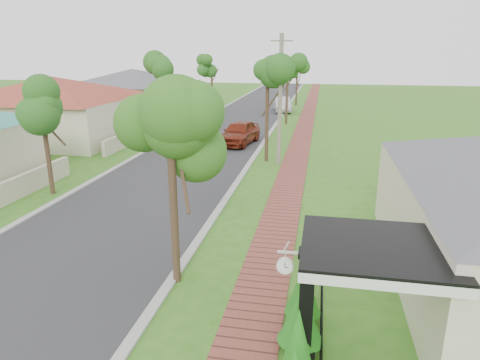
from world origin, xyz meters
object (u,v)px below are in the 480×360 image
Objects in this scene: utility_pole at (280,100)px; parked_car_red at (239,133)px; parked_car_white at (282,105)px; near_tree at (171,144)px; station_clock at (286,265)px; porch_post at (306,311)px.

parked_car_red is at bearing 123.44° from utility_pole.
parked_car_white is 0.65× the size of utility_pole.
parked_car_red is at bearing 95.43° from near_tree.
parked_car_white is 36.49m from near_tree.
near_tree is at bearing 147.23° from station_clock.
parked_car_red is at bearing -105.33° from parked_car_white.
parked_car_white is at bearing 95.44° from station_clock.
station_clock is (5.06, -21.02, 1.13)m from parked_car_red.
station_clock is (3.66, -38.44, 1.17)m from parked_car_white.
utility_pole reaches higher than parked_car_white.
utility_pole reaches higher than porch_post.
station_clock is at bearing 140.65° from porch_post.
utility_pole is (3.30, -5.00, 2.89)m from parked_car_red.
utility_pole is 16.22m from station_clock.
porch_post is 16.78m from utility_pole.
parked_car_white is at bearing 96.10° from porch_post.
near_tree is at bearing -100.11° from parked_car_white.
parked_car_white is at bearing 94.38° from parked_car_red.
porch_post is 3.91× the size of station_clock.
parked_car_white is at bearing 94.84° from utility_pole.
station_clock is at bearing -67.49° from parked_car_red.
porch_post reaches higher than station_clock.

